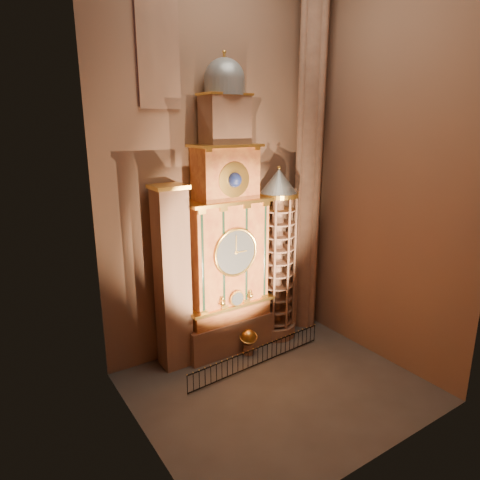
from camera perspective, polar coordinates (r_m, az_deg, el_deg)
floor at (r=23.47m, az=5.03°, el=-19.00°), size 14.00×14.00×0.00m
wall_back at (r=24.44m, az=-3.23°, el=10.12°), size 22.00×0.00×22.00m
wall_left at (r=16.08m, az=-14.15°, el=6.94°), size 0.00×22.00×22.00m
wall_right at (r=24.52m, az=18.78°, el=9.35°), size 0.00×22.00×22.00m
astronomical_clock at (r=24.35m, az=-1.85°, el=-0.25°), size 5.60×2.41×16.70m
portrait_tower at (r=23.33m, az=-9.00°, el=-5.09°), size 1.80×1.60×10.20m
stair_turret at (r=26.47m, az=4.95°, el=-2.19°), size 2.50×2.50×10.80m
gothic_pier at (r=27.26m, az=9.21°, el=10.49°), size 2.04×2.04×22.00m
stained_glass_window at (r=23.06m, az=-10.84°, el=23.28°), size 2.20×0.14×5.20m
celestial_globe at (r=25.77m, az=1.13°, el=-13.12°), size 1.34×1.30×1.56m
iron_railing at (r=24.87m, az=2.40°, el=-15.21°), size 9.09×0.62×1.07m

